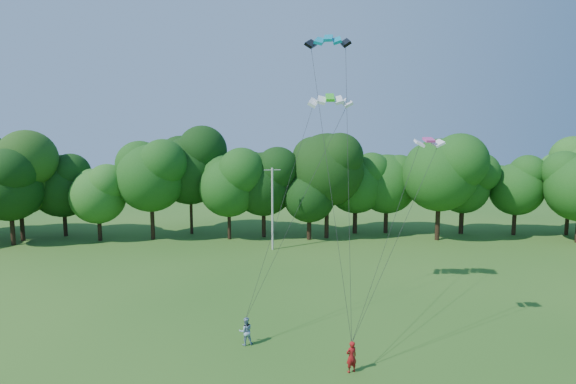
{
  "coord_description": "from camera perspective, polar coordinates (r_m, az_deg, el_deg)",
  "views": [
    {
      "loc": [
        -1.82,
        -16.29,
        12.23
      ],
      "look_at": [
        -1.03,
        13.0,
        8.5
      ],
      "focal_mm": 28.0,
      "sensor_mm": 36.0,
      "label": 1
    }
  ],
  "objects": [
    {
      "name": "kite_green",
      "position": [
        32.17,
        5.35,
        11.85
      ],
      "size": [
        3.04,
        1.5,
        0.68
      ],
      "rotation": [
        0.0,
        0.0,
        -0.07
      ],
      "color": "#32D11F",
      "rests_on": "ground"
    },
    {
      "name": "tree_back_east",
      "position": [
        64.38,
        32.23,
        1.46
      ],
      "size": [
        7.69,
        7.69,
        11.18
      ],
      "color": "#352615",
      "rests_on": "ground"
    },
    {
      "name": "kite_teal",
      "position": [
        30.98,
        5.14,
        18.88
      ],
      "size": [
        2.99,
        1.71,
        0.68
      ],
      "rotation": [
        0.0,
        0.0,
        -0.18
      ],
      "color": "#058BAA",
      "rests_on": "ground"
    },
    {
      "name": "kite_flyer_left",
      "position": [
        24.94,
        8.05,
        -20.01
      ],
      "size": [
        0.72,
        0.61,
        1.68
      ],
      "primitive_type": "imported",
      "rotation": [
        0.0,
        0.0,
        3.53
      ],
      "color": "maroon",
      "rests_on": "ground"
    },
    {
      "name": "tree_back_center",
      "position": [
        52.93,
        5.01,
        3.26
      ],
      "size": [
        9.43,
        9.43,
        13.72
      ],
      "color": "#301E13",
      "rests_on": "ground"
    },
    {
      "name": "kite_pink",
      "position": [
        26.56,
        17.46,
        6.34
      ],
      "size": [
        1.61,
        0.79,
        0.3
      ],
      "rotation": [
        0.0,
        0.0,
        -0.0
      ],
      "color": "#D73B92",
      "rests_on": "ground"
    },
    {
      "name": "utility_pole",
      "position": [
        47.78,
        -1.99,
        -2.05
      ],
      "size": [
        1.74,
        0.43,
        8.8
      ],
      "rotation": [
        0.0,
        0.0,
        0.2
      ],
      "color": "#B4B3AB",
      "rests_on": "ground"
    },
    {
      "name": "tree_back_west",
      "position": [
        59.9,
        -31.06,
        2.14
      ],
      "size": [
        8.78,
        8.78,
        12.77
      ],
      "color": "#362915",
      "rests_on": "ground"
    },
    {
      "name": "kite_flyer_right",
      "position": [
        27.59,
        -5.39,
        -17.18
      ],
      "size": [
        0.94,
        0.81,
        1.67
      ],
      "primitive_type": "imported",
      "rotation": [
        0.0,
        0.0,
        3.4
      ],
      "color": "#89A6BE",
      "rests_on": "ground"
    }
  ]
}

